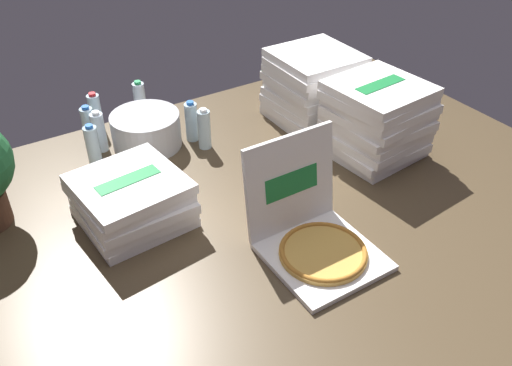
# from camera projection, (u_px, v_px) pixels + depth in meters

# --- Properties ---
(ground_plane) EXTENTS (3.20, 2.40, 0.02)m
(ground_plane) POSITION_uv_depth(u_px,v_px,m) (264.00, 224.00, 2.35)
(ground_plane) COLOR #4C3D28
(open_pizza_box) EXTENTS (0.42, 0.48, 0.44)m
(open_pizza_box) POSITION_uv_depth(u_px,v_px,m) (314.00, 234.00, 2.16)
(open_pizza_box) COLOR white
(open_pizza_box) RESTS_ON ground_plane
(pizza_stack_center_far) EXTENTS (0.46, 0.47, 0.22)m
(pizza_stack_center_far) POSITION_uv_depth(u_px,v_px,m) (132.00, 200.00, 2.30)
(pizza_stack_center_far) COLOR white
(pizza_stack_center_far) RESTS_ON ground_plane
(pizza_stack_left_far) EXTENTS (0.48, 0.48, 0.39)m
(pizza_stack_left_far) POSITION_uv_depth(u_px,v_px,m) (376.00, 120.00, 2.68)
(pizza_stack_left_far) COLOR white
(pizza_stack_left_far) RESTS_ON ground_plane
(pizza_stack_right_mid) EXTENTS (0.45, 0.46, 0.39)m
(pizza_stack_right_mid) POSITION_uv_depth(u_px,v_px,m) (313.00, 87.00, 2.98)
(pizza_stack_right_mid) COLOR white
(pizza_stack_right_mid) RESTS_ON ground_plane
(ice_bucket) EXTENTS (0.35, 0.35, 0.18)m
(ice_bucket) POSITION_uv_depth(u_px,v_px,m) (146.00, 130.00, 2.81)
(ice_bucket) COLOR #B7BABF
(ice_bucket) RESTS_ON ground_plane
(water_bottle_0) EXTENTS (0.07, 0.07, 0.22)m
(water_bottle_0) POSITION_uv_depth(u_px,v_px,m) (96.00, 113.00, 2.92)
(water_bottle_0) COLOR silver
(water_bottle_0) RESTS_ON ground_plane
(water_bottle_1) EXTENTS (0.07, 0.07, 0.22)m
(water_bottle_1) POSITION_uv_depth(u_px,v_px,m) (89.00, 126.00, 2.81)
(water_bottle_1) COLOR silver
(water_bottle_1) RESTS_ON ground_plane
(water_bottle_2) EXTENTS (0.07, 0.07, 0.22)m
(water_bottle_2) POSITION_uv_depth(u_px,v_px,m) (99.00, 132.00, 2.76)
(water_bottle_2) COLOR silver
(water_bottle_2) RESTS_ON ground_plane
(water_bottle_3) EXTENTS (0.07, 0.07, 0.22)m
(water_bottle_3) POSITION_uv_depth(u_px,v_px,m) (191.00, 122.00, 2.85)
(water_bottle_3) COLOR silver
(water_bottle_3) RESTS_ON ground_plane
(water_bottle_4) EXTENTS (0.07, 0.07, 0.22)m
(water_bottle_4) POSITION_uv_depth(u_px,v_px,m) (93.00, 146.00, 2.65)
(water_bottle_4) COLOR silver
(water_bottle_4) RESTS_ON ground_plane
(water_bottle_5) EXTENTS (0.07, 0.07, 0.22)m
(water_bottle_5) POSITION_uv_depth(u_px,v_px,m) (204.00, 129.00, 2.78)
(water_bottle_5) COLOR silver
(water_bottle_5) RESTS_ON ground_plane
(water_bottle_6) EXTENTS (0.07, 0.07, 0.22)m
(water_bottle_6) POSITION_uv_depth(u_px,v_px,m) (140.00, 100.00, 3.04)
(water_bottle_6) COLOR silver
(water_bottle_6) RESTS_ON ground_plane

